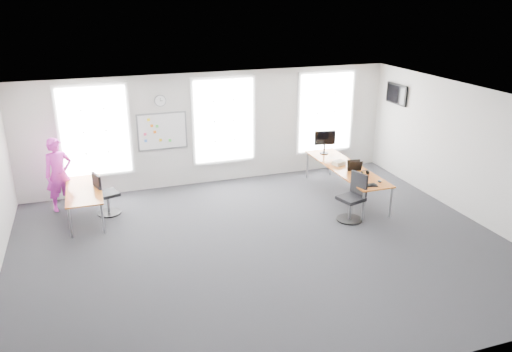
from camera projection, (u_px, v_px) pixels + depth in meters
name	position (u px, v px, depth m)	size (l,w,h in m)	color
floor	(263.00, 247.00, 10.27)	(10.00, 10.00, 0.00)	#25252A
ceiling	(264.00, 103.00, 9.23)	(10.00, 10.00, 0.00)	silver
wall_back	(213.00, 129.00, 13.30)	(10.00, 10.00, 0.00)	silver
wall_front	(372.00, 286.00, 6.20)	(10.00, 10.00, 0.00)	silver
wall_right	(471.00, 153.00, 11.27)	(10.00, 10.00, 0.00)	silver
window_left	(95.00, 131.00, 12.29)	(1.60, 0.06, 2.20)	silver
window_mid	(224.00, 121.00, 13.29)	(1.60, 0.06, 2.20)	silver
window_right	(325.00, 112.00, 14.20)	(1.60, 0.06, 2.20)	silver
desk_right	(346.00, 169.00, 12.61)	(0.84, 3.16, 0.77)	#BD6E1C
desk_left	(84.00, 192.00, 11.34)	(0.78, 1.95, 0.71)	#BD6E1C
chair_right	(353.00, 200.00, 11.33)	(0.62, 0.62, 1.11)	black
chair_left	(105.00, 196.00, 11.61)	(0.59, 0.59, 1.04)	black
person	(59.00, 174.00, 11.75)	(0.65, 0.42, 1.77)	#E735CD
whiteboard	(162.00, 131.00, 12.84)	(1.20, 0.03, 0.90)	white
wall_clock	(160.00, 101.00, 12.57)	(0.30, 0.30, 0.04)	gray
tv	(397.00, 94.00, 13.64)	(0.06, 0.90, 0.55)	black
keyboard	(368.00, 186.00, 11.37)	(0.41, 0.15, 0.02)	black
mouse	(379.00, 181.00, 11.57)	(0.08, 0.12, 0.05)	black
lens_cap	(365.00, 177.00, 11.89)	(0.07, 0.07, 0.01)	black
headphones	(365.00, 172.00, 12.07)	(0.19, 0.10, 0.11)	black
laptop_sleeve	(355.00, 166.00, 12.28)	(0.34, 0.23, 0.27)	black
paper_stack	(339.00, 163.00, 12.74)	(0.29, 0.22, 0.10)	beige
monitor	(325.00, 140.00, 13.50)	(0.57, 0.23, 0.64)	black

